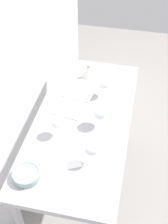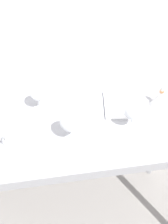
{
  "view_description": "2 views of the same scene",
  "coord_description": "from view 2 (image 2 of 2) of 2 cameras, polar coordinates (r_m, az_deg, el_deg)",
  "views": [
    {
      "loc": [
        -1.42,
        -0.32,
        2.37
      ],
      "look_at": [
        -0.02,
        -0.02,
        0.99
      ],
      "focal_mm": 48.18,
      "sensor_mm": 36.0,
      "label": 1
    },
    {
      "loc": [
        -0.12,
        -1.07,
        1.92
      ],
      "look_at": [
        0.05,
        -0.03,
        0.98
      ],
      "focal_mm": 45.79,
      "sensor_mm": 36.0,
      "label": 2
    }
  ],
  "objects": [
    {
      "name": "ground_plane",
      "position": [
        2.2,
        -1.59,
        -19.21
      ],
      "size": [
        6.0,
        6.0,
        0.0
      ],
      "primitive_type": "plane",
      "color": "gray"
    },
    {
      "name": "back_wall",
      "position": [
        1.68,
        -4.91,
        19.8
      ],
      "size": [
        3.8,
        0.04,
        2.6
      ],
      "primitive_type": "cube",
      "color": "silver",
      "rests_on": "ground_plane"
    },
    {
      "name": "steel_counter",
      "position": [
        1.55,
        -2.1,
        -4.89
      ],
      "size": [
        1.4,
        0.65,
        0.9
      ],
      "color": "#A0A0A6",
      "rests_on": "ground_plane"
    },
    {
      "name": "wine_glass_near_left",
      "position": [
        1.32,
        -16.43,
        -3.37
      ],
      "size": [
        0.09,
        0.09,
        0.17
      ],
      "color": "white",
      "rests_on": "steel_counter"
    },
    {
      "name": "wine_glass_near_center",
      "position": [
        1.31,
        -2.8,
        -2.09
      ],
      "size": [
        0.1,
        0.1,
        0.17
      ],
      "color": "white",
      "rests_on": "steel_counter"
    },
    {
      "name": "wine_glass_near_right",
      "position": [
        1.39,
        9.76,
        0.12
      ],
      "size": [
        0.09,
        0.09,
        0.16
      ],
      "color": "white",
      "rests_on": "steel_counter"
    },
    {
      "name": "wine_glass_far_left",
      "position": [
        1.5,
        -9.23,
        3.69
      ],
      "size": [
        0.08,
        0.08,
        0.16
      ],
      "color": "white",
      "rests_on": "steel_counter"
    },
    {
      "name": "open_notebook",
      "position": [
        1.58,
        3.97,
        1.28
      ],
      "size": [
        0.41,
        0.28,
        0.01
      ],
      "rotation": [
        0.0,
        0.0,
        -0.15
      ],
      "color": "white",
      "rests_on": "steel_counter"
    },
    {
      "name": "tasting_sheet_upper",
      "position": [
        1.53,
        -16.14,
        -2.24
      ],
      "size": [
        0.23,
        0.26,
        0.0
      ],
      "primitive_type": "cube",
      "rotation": [
        0.0,
        0.0,
        0.44
      ],
      "color": "white",
      "rests_on": "steel_counter"
    },
    {
      "name": "decanter_funnel",
      "position": [
        1.6,
        14.96,
        2.58
      ],
      "size": [
        0.11,
        0.11,
        0.14
      ],
      "color": "silver",
      "rests_on": "steel_counter"
    }
  ]
}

